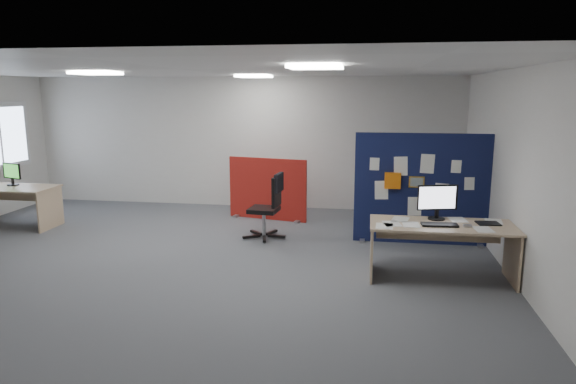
# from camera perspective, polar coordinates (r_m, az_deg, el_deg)

# --- Properties ---
(floor) EXTENTS (9.00, 9.00, 0.00)m
(floor) POSITION_cam_1_polar(r_m,az_deg,el_deg) (7.77, -11.28, -7.08)
(floor) COLOR #53565B
(floor) RESTS_ON ground
(ceiling) EXTENTS (9.00, 7.00, 0.02)m
(ceiling) POSITION_cam_1_polar(r_m,az_deg,el_deg) (7.40, -12.09, 13.21)
(ceiling) COLOR white
(ceiling) RESTS_ON wall_back
(wall_back) EXTENTS (9.00, 0.02, 2.70)m
(wall_back) POSITION_cam_1_polar(r_m,az_deg,el_deg) (10.79, -5.15, 5.50)
(wall_back) COLOR silver
(wall_back) RESTS_ON floor
(wall_front) EXTENTS (9.00, 0.02, 2.70)m
(wall_front) POSITION_cam_1_polar(r_m,az_deg,el_deg) (4.43, -27.70, -3.90)
(wall_front) COLOR silver
(wall_front) RESTS_ON floor
(wall_right) EXTENTS (0.02, 7.00, 2.70)m
(wall_right) POSITION_cam_1_polar(r_m,az_deg,el_deg) (7.24, 23.93, 1.83)
(wall_right) COLOR silver
(wall_right) RESTS_ON floor
(ceiling_lights) EXTENTS (4.10, 4.10, 0.04)m
(ceiling_lights) POSITION_cam_1_polar(r_m,az_deg,el_deg) (7.92, -8.01, 12.97)
(ceiling_lights) COLOR white
(ceiling_lights) RESTS_ON ceiling
(navy_divider) EXTENTS (2.14, 0.30, 1.76)m
(navy_divider) POSITION_cam_1_polar(r_m,az_deg,el_deg) (8.37, 14.63, 0.29)
(navy_divider) COLOR #10113B
(navy_divider) RESTS_ON floor
(main_desk) EXTENTS (1.82, 0.81, 0.73)m
(main_desk) POSITION_cam_1_polar(r_m,az_deg,el_deg) (6.95, 16.64, -4.69)
(main_desk) COLOR tan
(main_desk) RESTS_ON floor
(monitor_main) EXTENTS (0.53, 0.22, 0.46)m
(monitor_main) POSITION_cam_1_polar(r_m,az_deg,el_deg) (7.04, 16.26, -0.91)
(monitor_main) COLOR black
(monitor_main) RESTS_ON main_desk
(keyboard) EXTENTS (0.46, 0.20, 0.02)m
(keyboard) POSITION_cam_1_polar(r_m,az_deg,el_deg) (6.78, 16.48, -3.50)
(keyboard) COLOR black
(keyboard) RESTS_ON main_desk
(mouse) EXTENTS (0.11, 0.07, 0.03)m
(mouse) POSITION_cam_1_polar(r_m,az_deg,el_deg) (6.82, 19.32, -3.55)
(mouse) COLOR #97979C
(mouse) RESTS_ON main_desk
(paper_tray) EXTENTS (0.30, 0.25, 0.01)m
(paper_tray) POSITION_cam_1_polar(r_m,az_deg,el_deg) (7.07, 21.34, -3.26)
(paper_tray) COLOR black
(paper_tray) RESTS_ON main_desk
(red_divider) EXTENTS (1.54, 0.38, 1.17)m
(red_divider) POSITION_cam_1_polar(r_m,az_deg,el_deg) (9.71, -2.31, 0.27)
(red_divider) COLOR maroon
(red_divider) RESTS_ON floor
(second_desk) EXTENTS (1.58, 0.79, 0.73)m
(second_desk) POSITION_cam_1_polar(r_m,az_deg,el_deg) (10.45, -28.32, -0.42)
(second_desk) COLOR tan
(second_desk) RESTS_ON floor
(monitor_second) EXTENTS (0.43, 0.20, 0.41)m
(monitor_second) POSITION_cam_1_polar(r_m,az_deg,el_deg) (10.50, -28.34, 1.86)
(monitor_second) COLOR black
(monitor_second) RESTS_ON second_desk
(office_chair) EXTENTS (0.70, 0.71, 1.08)m
(office_chair) POSITION_cam_1_polar(r_m,az_deg,el_deg) (8.42, -1.99, -1.15)
(office_chair) COLOR black
(office_chair) RESTS_ON floor
(desk_papers) EXTENTS (1.65, 0.80, 0.00)m
(desk_papers) POSITION_cam_1_polar(r_m,az_deg,el_deg) (6.86, 15.67, -3.37)
(desk_papers) COLOR white
(desk_papers) RESTS_ON main_desk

